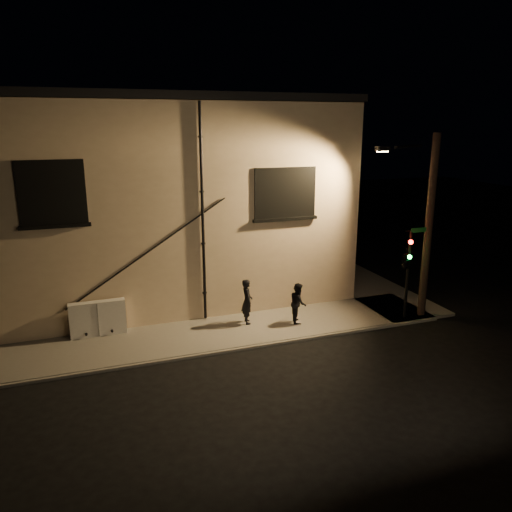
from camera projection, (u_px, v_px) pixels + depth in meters
name	position (u px, v px, depth m)	size (l,w,h in m)	color
ground	(274.00, 344.00, 17.89)	(90.00, 90.00, 0.00)	black
sidewalk	(263.00, 299.00, 22.26)	(21.00, 16.00, 0.12)	slate
building	(148.00, 193.00, 23.94)	(16.20, 12.23, 8.80)	beige
utility_cabinet	(98.00, 318.00, 18.22)	(1.98, 0.33, 1.30)	white
pedestrian_a	(247.00, 301.00, 19.28)	(0.65, 0.42, 1.77)	black
pedestrian_b	(298.00, 303.00, 19.39)	(0.77, 0.60, 1.58)	black
traffic_signal	(406.00, 259.00, 19.28)	(1.36, 2.16, 3.65)	black
streetlamp_pole	(426.00, 224.00, 19.46)	(2.03, 1.39, 7.34)	black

